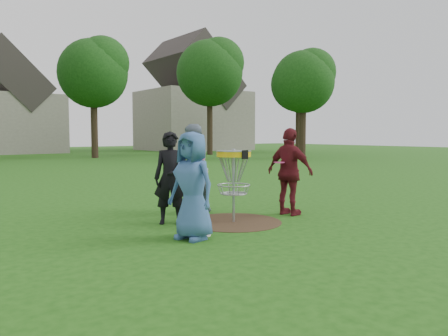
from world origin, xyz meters
TOP-DOWN VIEW (x-y plane):
  - ground at (0.00, 0.00)m, footprint 100.00×100.00m
  - dirt_patch at (0.00, 0.00)m, footprint 1.80×1.80m
  - player_blue at (-1.34, -0.64)m, footprint 0.74×0.94m
  - player_black at (-1.01, 0.58)m, footprint 0.74×0.70m
  - player_grey at (-0.07, 1.33)m, footprint 0.99×0.82m
  - player_maroon at (1.35, -0.13)m, footprint 0.62×1.10m
  - disc_on_grass at (-1.07, -0.58)m, footprint 0.22×0.22m
  - disc_golf_basket at (0.00, -0.00)m, footprint 0.66×0.67m
  - held_discs at (-0.21, 0.22)m, footprint 2.38×1.79m
  - tree_row at (0.44, 20.67)m, footprint 51.20×17.42m
  - house_row at (4.78, 33.07)m, footprint 44.50×10.65m

SIDE VIEW (x-z plane):
  - ground at x=0.00m, z-range 0.00..0.00m
  - dirt_patch at x=0.00m, z-range 0.00..0.01m
  - disc_on_grass at x=-1.07m, z-range 0.00..0.02m
  - player_blue at x=-1.34m, z-range 0.00..1.69m
  - player_black at x=-1.01m, z-range 0.00..1.70m
  - player_maroon at x=1.35m, z-range 0.00..1.77m
  - player_grey at x=-0.07m, z-range 0.00..1.86m
  - disc_golf_basket at x=0.00m, z-range 0.33..1.71m
  - held_discs at x=-0.21m, z-range 1.02..1.14m
  - house_row at x=4.78m, z-range -1.67..9.95m
  - tree_row at x=0.44m, z-range 1.26..11.16m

